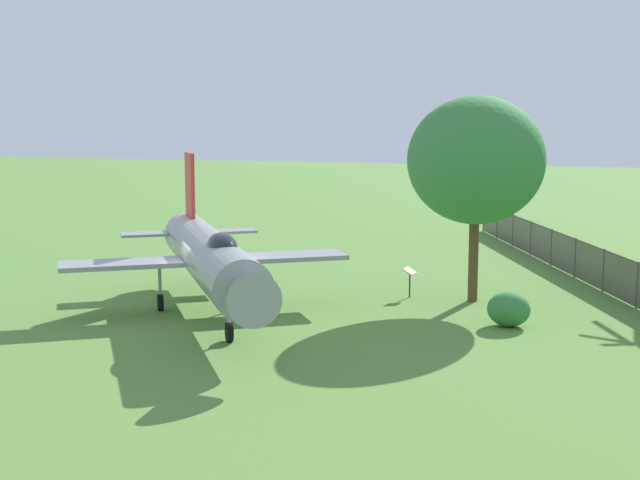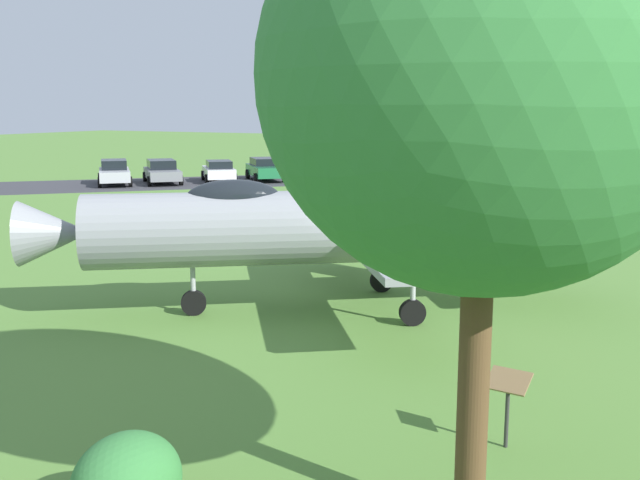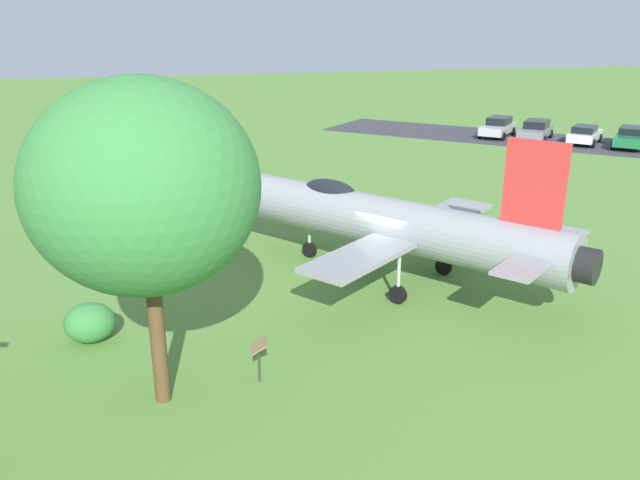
{
  "view_description": "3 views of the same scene",
  "coord_description": "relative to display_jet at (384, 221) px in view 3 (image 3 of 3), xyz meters",
  "views": [
    {
      "loc": [
        -13.11,
        26.49,
        6.77
      ],
      "look_at": [
        -3.27,
        -2.14,
        2.5
      ],
      "focal_mm": 48.76,
      "sensor_mm": 36.0,
      "label": 1
    },
    {
      "loc": [
        -16.19,
        -7.43,
        4.92
      ],
      "look_at": [
        -0.61,
        0.42,
        1.79
      ],
      "focal_mm": 42.12,
      "sensor_mm": 36.0,
      "label": 2
    },
    {
      "loc": [
        -8.37,
        -18.85,
        8.49
      ],
      "look_at": [
        -3.27,
        -2.14,
        2.5
      ],
      "focal_mm": 35.18,
      "sensor_mm": 36.0,
      "label": 3
    }
  ],
  "objects": [
    {
      "name": "info_plaque",
      "position": [
        -5.59,
        -5.55,
        -1.24
      ],
      "size": [
        0.47,
        0.65,
        1.14
      ],
      "color": "#333333",
      "rests_on": "ground_plane"
    },
    {
      "name": "parked_car_gray",
      "position": [
        22.35,
        22.91,
        -1.32
      ],
      "size": [
        4.74,
        4.73,
        1.49
      ],
      "rotation": [
        0.0,
        0.0,
        3.92
      ],
      "color": "slate",
      "rests_on": "ground_plane"
    },
    {
      "name": "parked_car_silver",
      "position": [
        20.31,
        25.04,
        -1.3
      ],
      "size": [
        4.6,
        4.45,
        1.55
      ],
      "rotation": [
        0.0,
        0.0,
        3.89
      ],
      "color": "#B2B5BA",
      "rests_on": "ground_plane"
    },
    {
      "name": "shrub_near_fence",
      "position": [
        -9.71,
        -2.05,
        -1.52
      ],
      "size": [
        1.4,
        1.21,
        1.15
      ],
      "color": "#387F3D",
      "rests_on": "ground_plane"
    },
    {
      "name": "ground_plane",
      "position": [
        0.22,
        -0.31,
        -2.09
      ],
      "size": [
        200.0,
        200.0,
        0.0
      ],
      "primitive_type": "plane",
      "color": "#568438"
    },
    {
      "name": "display_jet",
      "position": [
        0.0,
        0.0,
        0.0
      ],
      "size": [
        10.43,
        12.84,
        5.43
      ],
      "rotation": [
        0.0,
        0.0,
        2.18
      ],
      "color": "gray",
      "rests_on": "ground_plane"
    },
    {
      "name": "parked_car_green",
      "position": [
        26.98,
        17.99,
        -1.32
      ],
      "size": [
        4.67,
        4.49,
        1.47
      ],
      "rotation": [
        0.0,
        0.0,
        3.88
      ],
      "color": "#1E6B3D",
      "rests_on": "ground_plane"
    },
    {
      "name": "parked_car_white",
      "position": [
        24.7,
        20.15,
        -1.36
      ],
      "size": [
        4.34,
        4.07,
        1.41
      ],
      "rotation": [
        0.0,
        0.0,
        0.71
      ],
      "color": "silver",
      "rests_on": "ground_plane"
    },
    {
      "name": "parking_strip",
      "position": [
        23.46,
        21.58,
        -2.09
      ],
      "size": [
        31.6,
        32.69,
        0.0
      ],
      "primitive_type": "cube",
      "rotation": [
        0.0,
        0.0,
        2.33
      ],
      "color": "#38383D",
      "rests_on": "ground_plane"
    },
    {
      "name": "shade_tree",
      "position": [
        -7.96,
        -5.66,
        3.13
      ],
      "size": [
        5.01,
        4.83,
        7.58
      ],
      "color": "brown",
      "rests_on": "ground_plane"
    }
  ]
}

